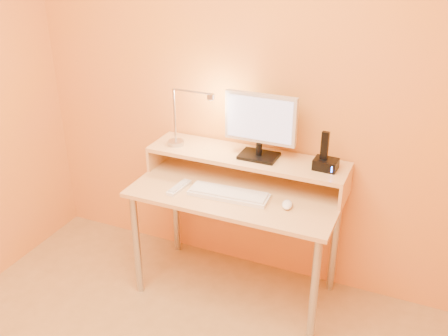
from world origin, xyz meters
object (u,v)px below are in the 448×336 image
at_px(lamp_base, 176,143).
at_px(remote_control, 179,188).
at_px(monitor_panel, 261,118).
at_px(keyboard, 229,195).
at_px(mouse, 287,205).
at_px(phone_dock, 326,164).

relative_size(lamp_base, remote_control, 0.51).
relative_size(monitor_panel, lamp_base, 4.21).
bearing_deg(keyboard, remote_control, -176.37).
relative_size(mouse, remote_control, 0.50).
xyz_separation_m(lamp_base, phone_dock, (0.92, 0.03, 0.02)).
xyz_separation_m(phone_dock, keyboard, (-0.48, -0.23, -0.18)).
distance_m(monitor_panel, phone_dock, 0.44).
bearing_deg(monitor_panel, keyboard, -110.09).
bearing_deg(lamp_base, phone_dock, 1.86).
distance_m(keyboard, remote_control, 0.30).
bearing_deg(remote_control, lamp_base, 125.88).
distance_m(monitor_panel, mouse, 0.51).
relative_size(lamp_base, mouse, 1.01).
bearing_deg(phone_dock, keyboard, -151.58).
height_order(mouse, remote_control, mouse).
bearing_deg(lamp_base, remote_control, -59.27).
bearing_deg(mouse, lamp_base, 153.43).
distance_m(lamp_base, phone_dock, 0.92).
bearing_deg(phone_dock, monitor_panel, -178.91).
bearing_deg(remote_control, mouse, 9.46).
distance_m(lamp_base, mouse, 0.82).
distance_m(phone_dock, keyboard, 0.57).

